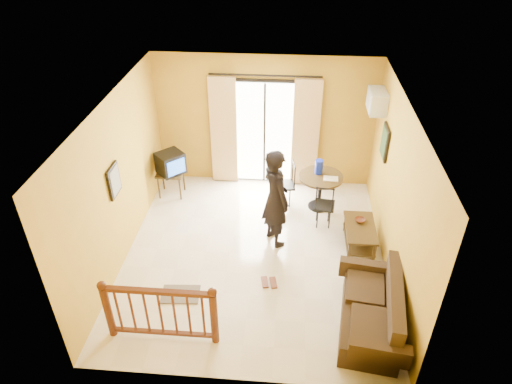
# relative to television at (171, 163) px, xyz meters

# --- Properties ---
(ground) EXTENTS (5.00, 5.00, 0.00)m
(ground) POSITION_rel_television_xyz_m (1.87, -1.76, -0.76)
(ground) COLOR beige
(ground) RESTS_ON ground
(room_shell) EXTENTS (5.00, 5.00, 5.00)m
(room_shell) POSITION_rel_television_xyz_m (1.87, -1.76, 0.94)
(room_shell) COLOR white
(room_shell) RESTS_ON ground
(balcony_door) EXTENTS (2.25, 0.14, 2.46)m
(balcony_door) POSITION_rel_television_xyz_m (1.87, 0.67, 0.42)
(balcony_door) COLOR black
(balcony_door) RESTS_ON ground
(tv_table) EXTENTS (0.54, 0.45, 0.54)m
(tv_table) POSITION_rel_television_xyz_m (-0.03, 0.00, -0.30)
(tv_table) COLOR black
(tv_table) RESTS_ON ground
(television) EXTENTS (0.66, 0.66, 0.44)m
(television) POSITION_rel_television_xyz_m (0.00, 0.00, 0.00)
(television) COLOR black
(television) RESTS_ON tv_table
(picture_left) EXTENTS (0.05, 0.42, 0.52)m
(picture_left) POSITION_rel_television_xyz_m (-0.35, -1.96, 0.79)
(picture_left) COLOR black
(picture_left) RESTS_ON room_shell
(dining_table) EXTENTS (0.88, 0.88, 0.73)m
(dining_table) POSITION_rel_television_xyz_m (3.04, -0.21, -0.18)
(dining_table) COLOR black
(dining_table) RESTS_ON ground
(water_jug) EXTENTS (0.16, 0.16, 0.29)m
(water_jug) POSITION_rel_television_xyz_m (2.99, -0.10, 0.11)
(water_jug) COLOR #1223AA
(water_jug) RESTS_ON dining_table
(serving_tray) EXTENTS (0.29, 0.20, 0.02)m
(serving_tray) POSITION_rel_television_xyz_m (3.22, -0.31, -0.02)
(serving_tray) COLOR #EFE0CC
(serving_tray) RESTS_ON dining_table
(dining_chairs) EXTENTS (1.21, 1.09, 0.95)m
(dining_chairs) POSITION_rel_television_xyz_m (2.71, -0.48, -0.76)
(dining_chairs) COLOR black
(dining_chairs) RESTS_ON ground
(air_conditioner) EXTENTS (0.31, 0.60, 0.40)m
(air_conditioner) POSITION_rel_television_xyz_m (3.96, 0.19, 1.39)
(air_conditioner) COLOR silver
(air_conditioner) RESTS_ON room_shell
(botanical_print) EXTENTS (0.05, 0.50, 0.60)m
(botanical_print) POSITION_rel_television_xyz_m (4.08, -0.46, 0.89)
(botanical_print) COLOR black
(botanical_print) RESTS_ON room_shell
(coffee_table) EXTENTS (0.53, 0.95, 0.42)m
(coffee_table) POSITION_rel_television_xyz_m (3.72, -1.36, -0.48)
(coffee_table) COLOR black
(coffee_table) RESTS_ON ground
(bowl) EXTENTS (0.24, 0.24, 0.06)m
(bowl) POSITION_rel_television_xyz_m (3.72, -1.21, -0.31)
(bowl) COLOR #5B2E1F
(bowl) RESTS_ON coffee_table
(sofa) EXTENTS (1.00, 1.82, 0.82)m
(sofa) POSITION_rel_television_xyz_m (3.72, -3.23, -0.45)
(sofa) COLOR #322313
(sofa) RESTS_ON ground
(standing_person) EXTENTS (0.74, 0.81, 1.87)m
(standing_person) POSITION_rel_television_xyz_m (2.19, -1.34, 0.17)
(standing_person) COLOR black
(standing_person) RESTS_ON ground
(stair_balustrade) EXTENTS (1.63, 0.13, 1.04)m
(stair_balustrade) POSITION_rel_television_xyz_m (0.72, -3.66, -0.20)
(stair_balustrade) COLOR #471E0F
(stair_balustrade) RESTS_ON ground
(doormat) EXTENTS (0.63, 0.44, 0.02)m
(doormat) POSITION_rel_television_xyz_m (0.77, -2.83, -0.75)
(doormat) COLOR #595147
(doormat) RESTS_ON ground
(sandals) EXTENTS (0.29, 0.26, 0.03)m
(sandals) POSITION_rel_television_xyz_m (2.16, -2.46, -0.75)
(sandals) COLOR #5B2E1F
(sandals) RESTS_ON ground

